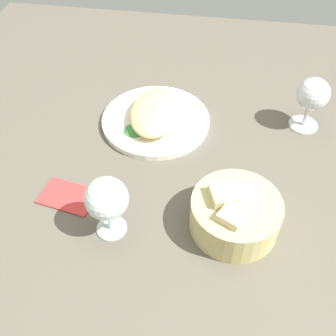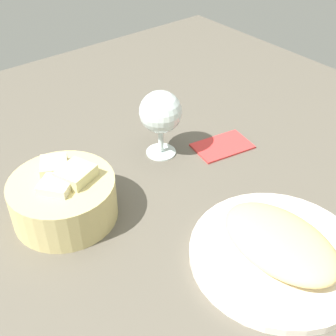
{
  "view_description": "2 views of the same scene",
  "coord_description": "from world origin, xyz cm",
  "px_view_note": "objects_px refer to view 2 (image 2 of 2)",
  "views": [
    {
      "loc": [
        56.87,
        5.04,
        63.47
      ],
      "look_at": [
        3.3,
        -3.23,
        4.78
      ],
      "focal_mm": 43.1,
      "sensor_mm": 36.0,
      "label": 1
    },
    {
      "loc": [
        -38.87,
        30.13,
        49.74
      ],
      "look_at": [
        6.64,
        -6.32,
        4.6
      ],
      "focal_mm": 47.32,
      "sensor_mm": 36.0,
      "label": 2
    }
  ],
  "objects_px": {
    "plate": "(277,254)",
    "folded_napkin": "(222,145)",
    "bread_basket": "(64,197)",
    "wine_glass_near": "(161,114)"
  },
  "relations": [
    {
      "from": "plate",
      "to": "folded_napkin",
      "type": "xyz_separation_m",
      "value": [
        0.25,
        -0.14,
        -0.0
      ]
    },
    {
      "from": "bread_basket",
      "to": "wine_glass_near",
      "type": "height_order",
      "value": "wine_glass_near"
    },
    {
      "from": "folded_napkin",
      "to": "bread_basket",
      "type": "bearing_deg",
      "value": 7.02
    },
    {
      "from": "wine_glass_near",
      "to": "folded_napkin",
      "type": "height_order",
      "value": "wine_glass_near"
    },
    {
      "from": "plate",
      "to": "bread_basket",
      "type": "distance_m",
      "value": 0.33
    },
    {
      "from": "plate",
      "to": "wine_glass_near",
      "type": "bearing_deg",
      "value": -5.44
    },
    {
      "from": "bread_basket",
      "to": "folded_napkin",
      "type": "distance_m",
      "value": 0.33
    },
    {
      "from": "wine_glass_near",
      "to": "folded_napkin",
      "type": "xyz_separation_m",
      "value": [
        -0.06,
        -0.11,
        -0.08
      ]
    },
    {
      "from": "plate",
      "to": "wine_glass_near",
      "type": "distance_m",
      "value": 0.32
    },
    {
      "from": "plate",
      "to": "bread_basket",
      "type": "xyz_separation_m",
      "value": [
        0.27,
        0.19,
        0.03
      ]
    }
  ]
}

